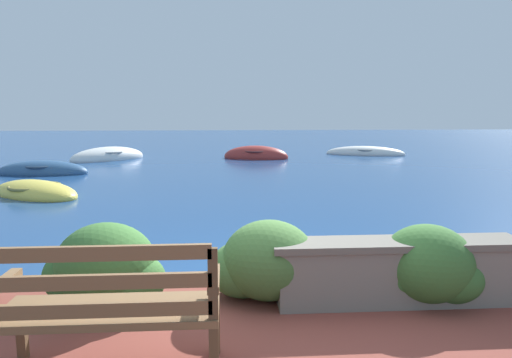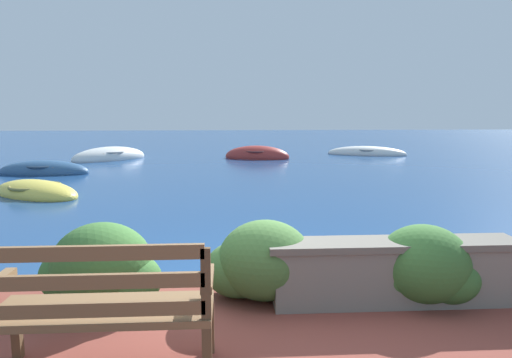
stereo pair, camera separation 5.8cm
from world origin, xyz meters
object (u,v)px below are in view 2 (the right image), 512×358
(rowboat_outer, at_px, (257,157))
(rowboat_nearest, at_px, (36,193))
(rowboat_far, at_px, (110,158))
(rowboat_distant, at_px, (367,154))
(park_bench, at_px, (102,306))
(rowboat_mid, at_px, (44,172))

(rowboat_outer, bearing_deg, rowboat_nearest, 67.96)
(rowboat_far, xyz_separation_m, rowboat_outer, (5.81, 0.12, 0.00))
(rowboat_distant, bearing_deg, rowboat_outer, 32.51)
(rowboat_nearest, height_order, rowboat_outer, rowboat_outer)
(rowboat_outer, bearing_deg, park_bench, 96.57)
(rowboat_nearest, bearing_deg, rowboat_outer, -92.40)
(rowboat_outer, bearing_deg, rowboat_mid, 44.87)
(park_bench, relative_size, rowboat_distant, 0.40)
(rowboat_mid, height_order, rowboat_distant, rowboat_mid)
(rowboat_distant, bearing_deg, rowboat_mid, 43.12)
(park_bench, xyz_separation_m, rowboat_outer, (1.96, 15.45, -0.63))
(rowboat_mid, height_order, rowboat_far, rowboat_far)
(rowboat_nearest, bearing_deg, rowboat_far, -54.63)
(rowboat_nearest, height_order, rowboat_mid, rowboat_mid)
(rowboat_nearest, relative_size, rowboat_far, 0.90)
(rowboat_far, bearing_deg, park_bench, 60.23)
(rowboat_nearest, bearing_deg, park_bench, 148.33)
(rowboat_outer, height_order, rowboat_distant, rowboat_outer)
(park_bench, bearing_deg, rowboat_nearest, 111.78)
(rowboat_mid, distance_m, rowboat_distant, 12.78)
(park_bench, height_order, rowboat_distant, park_bench)
(rowboat_outer, distance_m, rowboat_distant, 5.00)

